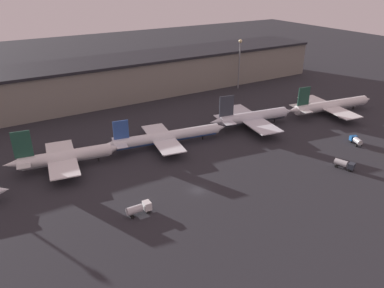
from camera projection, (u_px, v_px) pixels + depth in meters
The scene contains 10 objects.
ground at pixel (198, 190), 108.28m from camera, with size 600.00×600.00×0.00m, color #26262B.
terminal_building at pixel (93, 82), 177.54m from camera, with size 251.60×29.84×18.95m.
airplane_1 at pixel (65, 157), 119.65m from camera, with size 36.55×28.07×14.36m.
airplane_2 at pixel (166, 137), 134.49m from camera, with size 47.07×27.93×12.04m.
airplane_3 at pixel (252, 117), 150.90m from camera, with size 38.32×34.25×14.34m.
airplane_4 at pixel (331, 106), 164.83m from camera, with size 45.62×32.93×13.61m.
service_vehicle_0 at pixel (356, 140), 136.25m from camera, with size 4.06×5.68×2.66m.
service_vehicle_1 at pixel (139, 209), 97.09m from camera, with size 6.54×2.35×2.96m.
service_vehicle_2 at pixel (344, 164), 119.55m from camera, with size 4.00×6.57×2.68m.
lamp_post_1 at pixel (240, 58), 194.48m from camera, with size 1.80×1.80×25.72m.
Camera 1 is at (-49.15, -78.25, 58.04)m, focal length 35.00 mm.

